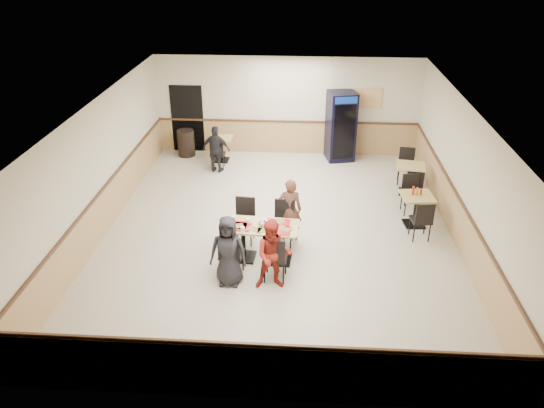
# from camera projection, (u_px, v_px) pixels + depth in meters

# --- Properties ---
(ground) EXTENTS (10.00, 10.00, 0.00)m
(ground) POSITION_uv_depth(u_px,v_px,m) (278.00, 231.00, 12.33)
(ground) COLOR beige
(ground) RESTS_ON ground
(room_shell) EXTENTS (10.00, 10.00, 10.00)m
(room_shell) POSITION_uv_depth(u_px,v_px,m) (349.00, 168.00, 14.23)
(room_shell) COLOR silver
(room_shell) RESTS_ON ground
(main_table) EXTENTS (1.59, 0.88, 0.82)m
(main_table) POSITION_uv_depth(u_px,v_px,m) (261.00, 237.00, 11.04)
(main_table) COLOR black
(main_table) RESTS_ON ground
(main_chairs) EXTENTS (1.49, 1.89, 1.04)m
(main_chairs) POSITION_uv_depth(u_px,v_px,m) (259.00, 238.00, 11.06)
(main_chairs) COLOR black
(main_chairs) RESTS_ON ground
(diner_woman_left) EXTENTS (0.74, 0.50, 1.47)m
(diner_woman_left) POSITION_uv_depth(u_px,v_px,m) (228.00, 251.00, 10.20)
(diner_woman_left) COLOR black
(diner_woman_left) RESTS_ON ground
(diner_woman_right) EXTENTS (0.75, 0.61, 1.45)m
(diner_woman_right) POSITION_uv_depth(u_px,v_px,m) (273.00, 255.00, 10.09)
(diner_woman_right) COLOR maroon
(diner_woman_right) RESTS_ON ground
(diner_man_opposite) EXTENTS (0.55, 0.37, 1.47)m
(diner_man_opposite) POSITION_uv_depth(u_px,v_px,m) (290.00, 210.00, 11.72)
(diner_man_opposite) COLOR brown
(diner_man_opposite) RESTS_ON ground
(lone_diner) EXTENTS (0.85, 0.45, 1.37)m
(lone_diner) POSITION_uv_depth(u_px,v_px,m) (216.00, 149.00, 15.12)
(lone_diner) COLOR black
(lone_diner) RESTS_ON ground
(tabletop_clutter) EXTENTS (1.45, 0.70, 0.12)m
(tabletop_clutter) POSITION_uv_depth(u_px,v_px,m) (258.00, 226.00, 10.86)
(tabletop_clutter) COLOR red
(tabletop_clutter) RESTS_ON main_table
(side_table_near) EXTENTS (0.79, 0.79, 0.77)m
(side_table_near) POSITION_uv_depth(u_px,v_px,m) (416.00, 205.00, 12.39)
(side_table_near) COLOR black
(side_table_near) RESTS_ON ground
(side_table_near_chair_south) EXTENTS (0.50, 0.50, 0.98)m
(side_table_near_chair_south) POSITION_uv_depth(u_px,v_px,m) (421.00, 219.00, 11.85)
(side_table_near_chair_south) COLOR black
(side_table_near_chair_south) RESTS_ON ground
(side_table_near_chair_north) EXTENTS (0.50, 0.50, 0.98)m
(side_table_near_chair_north) POSITION_uv_depth(u_px,v_px,m) (411.00, 195.00, 12.95)
(side_table_near_chair_north) COLOR black
(side_table_near_chair_north) RESTS_ON ground
(side_table_far) EXTENTS (0.84, 0.84, 0.79)m
(side_table_far) POSITION_uv_depth(u_px,v_px,m) (410.00, 175.00, 13.93)
(side_table_far) COLOR black
(side_table_far) RESTS_ON ground
(side_table_far_chair_south) EXTENTS (0.53, 0.53, 1.00)m
(side_table_far_chair_south) POSITION_uv_depth(u_px,v_px,m) (414.00, 186.00, 13.39)
(side_table_far_chair_south) COLOR black
(side_table_far_chair_south) RESTS_ON ground
(side_table_far_chair_north) EXTENTS (0.53, 0.53, 1.00)m
(side_table_far_chair_north) POSITION_uv_depth(u_px,v_px,m) (406.00, 166.00, 14.50)
(side_table_far_chair_north) COLOR black
(side_table_far_chair_north) RESTS_ON ground
(condiment_caddy) EXTENTS (0.23, 0.06, 0.20)m
(condiment_caddy) POSITION_uv_depth(u_px,v_px,m) (416.00, 191.00, 12.28)
(condiment_caddy) COLOR #9F2A0B
(condiment_caddy) RESTS_ON side_table_near
(back_table) EXTENTS (0.69, 0.69, 0.73)m
(back_table) POSITION_uv_depth(u_px,v_px,m) (221.00, 146.00, 15.95)
(back_table) COLOR black
(back_table) RESTS_ON ground
(back_table_chair_lone) EXTENTS (0.43, 0.43, 0.93)m
(back_table_chair_lone) POSITION_uv_depth(u_px,v_px,m) (218.00, 153.00, 15.44)
(back_table_chair_lone) COLOR black
(back_table_chair_lone) RESTS_ON ground
(pepsi_cooler) EXTENTS (0.93, 0.93, 2.08)m
(pepsi_cooler) POSITION_uv_depth(u_px,v_px,m) (341.00, 126.00, 15.84)
(pepsi_cooler) COLOR black
(pepsi_cooler) RESTS_ON ground
(trash_bin) EXTENTS (0.52, 0.52, 0.82)m
(trash_bin) POSITION_uv_depth(u_px,v_px,m) (186.00, 143.00, 16.36)
(trash_bin) COLOR black
(trash_bin) RESTS_ON ground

